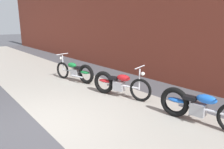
{
  "coord_description": "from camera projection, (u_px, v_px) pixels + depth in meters",
  "views": [
    {
      "loc": [
        4.35,
        -1.48,
        2.23
      ],
      "look_at": [
        -0.32,
        2.31,
        0.75
      ],
      "focal_mm": 33.92,
      "sensor_mm": 36.0,
      "label": 1
    }
  ],
  "objects": [
    {
      "name": "motorcycle_red",
      "position": [
        117.0,
        84.0,
        6.51
      ],
      "size": [
        1.94,
        0.84,
        1.03
      ],
      "rotation": [
        0.0,
        0.0,
        0.31
      ],
      "color": "black",
      "rests_on": "ground"
    },
    {
      "name": "motorcycle_green",
      "position": [
        77.0,
        72.0,
        8.13
      ],
      "size": [
        1.97,
        0.75,
        1.03
      ],
      "rotation": [
        0.0,
        0.0,
        3.39
      ],
      "color": "black",
      "rests_on": "ground"
    },
    {
      "name": "motorcycle_blue",
      "position": [
        195.0,
        106.0,
        4.78
      ],
      "size": [
        2.0,
        0.59,
        1.03
      ],
      "rotation": [
        0.0,
        0.0,
        0.15
      ],
      "color": "black",
      "rests_on": "ground"
    },
    {
      "name": "sidewalk_slab",
      "position": [
        104.0,
        106.0,
        5.79
      ],
      "size": [
        36.0,
        3.5,
        0.01
      ],
      "primitive_type": "cube",
      "color": "#9E998E",
      "rests_on": "ground"
    },
    {
      "name": "ground_plane",
      "position": [
        41.0,
        125.0,
        4.72
      ],
      "size": [
        80.0,
        80.0,
        0.0
      ],
      "primitive_type": "plane",
      "color": "#47474C"
    }
  ]
}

